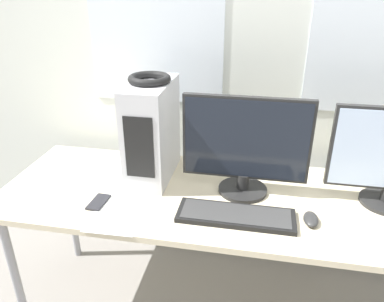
{
  "coord_description": "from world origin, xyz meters",
  "views": [
    {
      "loc": [
        0.0,
        -1.08,
        1.62
      ],
      "look_at": [
        -0.27,
        0.36,
        0.93
      ],
      "focal_mm": 35.0,
      "sensor_mm": 36.0,
      "label": 1
    }
  ],
  "objects_px": {
    "pc_tower": "(151,131)",
    "mouse": "(310,219)",
    "cell_phone": "(97,202)",
    "keyboard": "(235,215)",
    "headphones": "(148,79)",
    "monitor_main": "(244,146)"
  },
  "relations": [
    {
      "from": "headphones",
      "to": "cell_phone",
      "type": "relative_size",
      "value": 1.5
    },
    {
      "from": "keyboard",
      "to": "headphones",
      "type": "bearing_deg",
      "value": 145.82
    },
    {
      "from": "headphones",
      "to": "mouse",
      "type": "height_order",
      "value": "headphones"
    },
    {
      "from": "headphones",
      "to": "keyboard",
      "type": "xyz_separation_m",
      "value": [
        0.43,
        -0.29,
        -0.47
      ]
    },
    {
      "from": "monitor_main",
      "to": "cell_phone",
      "type": "relative_size",
      "value": 4.31
    },
    {
      "from": "monitor_main",
      "to": "mouse",
      "type": "bearing_deg",
      "value": -33.48
    },
    {
      "from": "pc_tower",
      "to": "cell_phone",
      "type": "relative_size",
      "value": 3.65
    },
    {
      "from": "headphones",
      "to": "monitor_main",
      "type": "bearing_deg",
      "value": -9.95
    },
    {
      "from": "pc_tower",
      "to": "keyboard",
      "type": "xyz_separation_m",
      "value": [
        0.43,
        -0.29,
        -0.22
      ]
    },
    {
      "from": "monitor_main",
      "to": "cell_phone",
      "type": "height_order",
      "value": "monitor_main"
    },
    {
      "from": "pc_tower",
      "to": "headphones",
      "type": "distance_m",
      "value": 0.25
    },
    {
      "from": "keyboard",
      "to": "mouse",
      "type": "distance_m",
      "value": 0.3
    },
    {
      "from": "pc_tower",
      "to": "mouse",
      "type": "bearing_deg",
      "value": -20.02
    },
    {
      "from": "mouse",
      "to": "cell_phone",
      "type": "xyz_separation_m",
      "value": [
        -0.89,
        -0.03,
        -0.01
      ]
    },
    {
      "from": "headphones",
      "to": "keyboard",
      "type": "distance_m",
      "value": 0.7
    },
    {
      "from": "keyboard",
      "to": "pc_tower",
      "type": "bearing_deg",
      "value": 145.89
    },
    {
      "from": "keyboard",
      "to": "mouse",
      "type": "relative_size",
      "value": 4.55
    },
    {
      "from": "pc_tower",
      "to": "monitor_main",
      "type": "relative_size",
      "value": 0.85
    },
    {
      "from": "pc_tower",
      "to": "cell_phone",
      "type": "bearing_deg",
      "value": -119.36
    },
    {
      "from": "headphones",
      "to": "mouse",
      "type": "xyz_separation_m",
      "value": [
        0.73,
        -0.27,
        -0.47
      ]
    },
    {
      "from": "monitor_main",
      "to": "cell_phone",
      "type": "distance_m",
      "value": 0.68
    },
    {
      "from": "headphones",
      "to": "mouse",
      "type": "relative_size",
      "value": 1.83
    }
  ]
}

